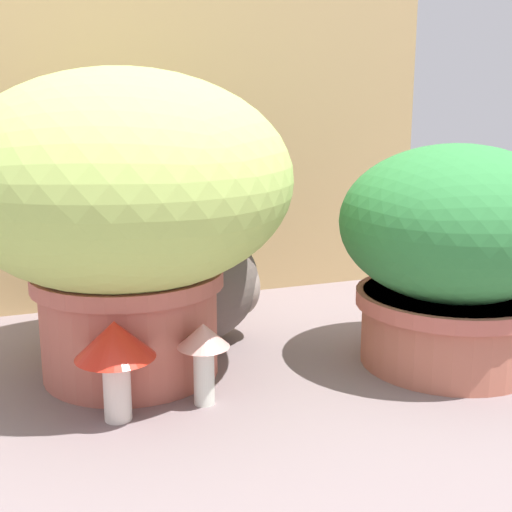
% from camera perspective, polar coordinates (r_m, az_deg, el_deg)
% --- Properties ---
extents(ground_plane, '(6.00, 6.00, 0.00)m').
position_cam_1_polar(ground_plane, '(1.10, -6.14, -10.23)').
color(ground_plane, slate).
extents(cardboard_backdrop, '(1.15, 0.03, 0.74)m').
position_cam_1_polar(cardboard_backdrop, '(1.48, -6.67, 10.44)').
color(cardboard_backdrop, tan).
rests_on(cardboard_backdrop, ground).
extents(grass_planter, '(0.52, 0.52, 0.48)m').
position_cam_1_polar(grass_planter, '(1.06, -10.99, 4.62)').
color(grass_planter, '#B7604F').
rests_on(grass_planter, ground).
extents(leafy_planter, '(0.37, 0.37, 0.37)m').
position_cam_1_polar(leafy_planter, '(1.14, 16.32, 0.53)').
color(leafy_planter, '#B2644E').
rests_on(leafy_planter, ground).
extents(cat, '(0.38, 0.18, 0.32)m').
position_cam_1_polar(cat, '(1.21, -4.93, -1.83)').
color(cat, '#695D56').
rests_on(cat, ground).
extents(mushroom_ornament_pink, '(0.08, 0.08, 0.12)m').
position_cam_1_polar(mushroom_ornament_pink, '(0.98, -4.45, -7.65)').
color(mushroom_ornament_pink, silver).
rests_on(mushroom_ornament_pink, ground).
extents(mushroom_ornament_red, '(0.11, 0.11, 0.14)m').
position_cam_1_polar(mushroom_ornament_red, '(0.94, -11.79, -7.60)').
color(mushroom_ornament_red, silver).
rests_on(mushroom_ornament_red, ground).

